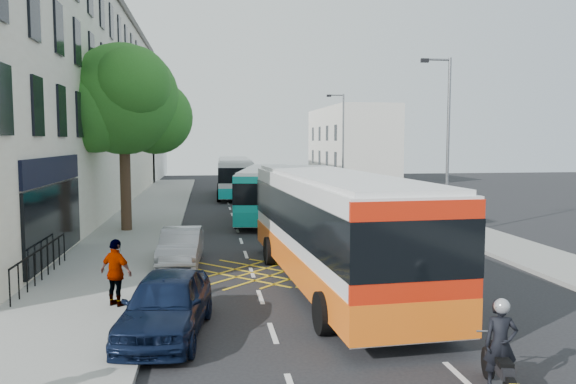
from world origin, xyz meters
name	(u,v)px	position (x,y,z in m)	size (l,w,h in m)	color
ground	(406,326)	(0.00, 0.00, 0.00)	(120.00, 120.00, 0.00)	black
pavement_left	(127,231)	(-8.50, 15.00, 0.07)	(5.00, 70.00, 0.15)	gray
pavement_right	(443,224)	(7.50, 15.00, 0.07)	(3.00, 70.00, 0.15)	gray
terrace_main	(54,103)	(-14.00, 24.49, 6.76)	(8.30, 45.00, 13.50)	beige
terrace_far	(125,136)	(-14.00, 55.00, 5.00)	(8.00, 20.00, 10.00)	silver
building_right	(350,144)	(11.00, 48.00, 4.00)	(6.00, 18.00, 8.00)	silver
street_tree	(123,100)	(-8.51, 14.97, 6.29)	(6.30, 5.70, 8.80)	#382619
lamp_near	(446,136)	(6.20, 12.00, 4.62)	(1.45, 0.15, 8.00)	slate
lamp_far	(342,138)	(6.20, 32.00, 4.62)	(1.45, 0.15, 8.00)	slate
railings	(41,262)	(-9.70, 5.30, 0.72)	(0.08, 5.60, 1.14)	black
bus_near	(333,227)	(-0.92, 3.88, 1.80)	(3.53, 12.32, 3.43)	silver
bus_mid	(265,193)	(-1.47, 18.58, 1.52)	(4.07, 10.53, 2.89)	silver
bus_far	(234,177)	(-2.53, 31.75, 1.60)	(2.89, 10.84, 3.03)	silver
motorbike	(500,350)	(0.32, -3.69, 0.81)	(0.71, 1.91, 1.72)	black
parked_car_blue	(166,304)	(-5.60, 0.18, 0.73)	(1.72, 4.28, 1.46)	black
parked_car_silver	(181,247)	(-5.60, 7.60, 0.65)	(1.37, 3.93, 1.29)	#999AA0
red_hatchback	(408,215)	(5.50, 14.78, 0.63)	(1.75, 4.31, 1.25)	red
distant_car_grey	(251,182)	(-0.69, 38.47, 0.61)	(2.03, 4.39, 1.22)	#3D3E44
distant_car_dark	(294,178)	(3.93, 42.52, 0.68)	(1.44, 4.14, 1.36)	black
pedestrian_far	(116,273)	(-7.00, 2.22, 1.02)	(1.02, 0.43, 1.74)	gray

